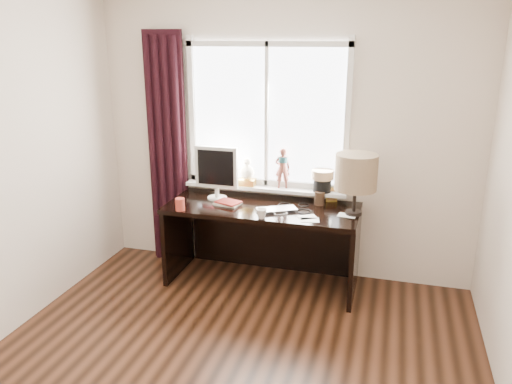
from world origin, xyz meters
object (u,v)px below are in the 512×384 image
(laptop, at_px, (277,210))
(table_lamp, at_px, (356,173))
(desk, at_px, (265,228))
(mug, at_px, (262,213))
(red_cup, at_px, (180,204))
(monitor, at_px, (216,170))

(laptop, height_order, table_lamp, table_lamp)
(laptop, bearing_deg, desk, 100.31)
(laptop, distance_m, mug, 0.22)
(red_cup, height_order, desk, red_cup)
(laptop, bearing_deg, red_cup, 165.10)
(mug, xyz_separation_m, red_cup, (-0.73, 0.00, 0.01))
(monitor, bearing_deg, table_lamp, -4.07)
(laptop, relative_size, table_lamp, 0.66)
(red_cup, bearing_deg, table_lamp, 11.80)
(table_lamp, bearing_deg, red_cup, -168.20)
(desk, distance_m, monitor, 0.69)
(red_cup, bearing_deg, monitor, 63.60)
(laptop, height_order, mug, mug)
(laptop, xyz_separation_m, monitor, (-0.62, 0.19, 0.26))
(red_cup, xyz_separation_m, desk, (0.65, 0.40, -0.30))
(mug, bearing_deg, monitor, 143.68)
(red_cup, distance_m, monitor, 0.49)
(red_cup, distance_m, table_lamp, 1.51)
(laptop, distance_m, monitor, 0.69)
(laptop, relative_size, mug, 3.83)
(mug, relative_size, table_lamp, 0.17)
(laptop, relative_size, monitor, 0.70)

